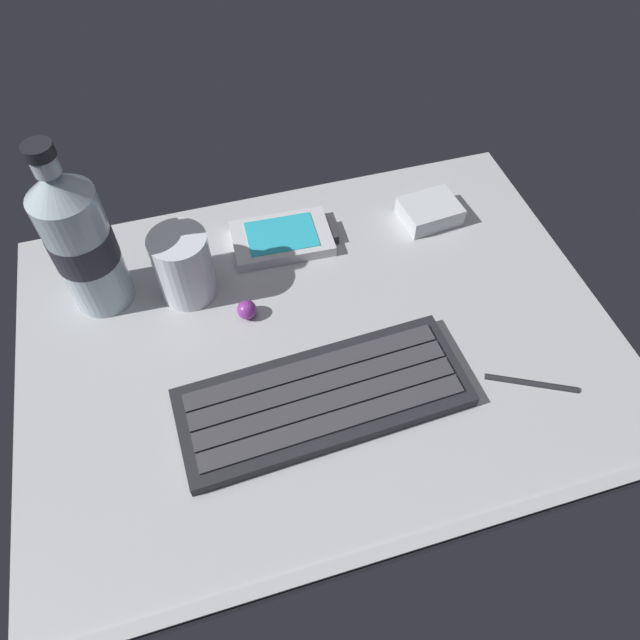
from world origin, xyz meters
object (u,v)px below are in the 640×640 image
(trackball_mouse, at_px, (247,310))
(keyboard, at_px, (323,397))
(stylus_pen, at_px, (532,382))
(juice_cup, at_px, (184,268))
(water_bottle, at_px, (81,241))
(charger_block, at_px, (430,211))
(handheld_device, at_px, (283,238))

(trackball_mouse, bearing_deg, keyboard, -68.34)
(stylus_pen, bearing_deg, trackball_mouse, 173.84)
(juice_cup, bearing_deg, stylus_pen, -34.93)
(water_bottle, height_order, trackball_mouse, water_bottle)
(juice_cup, height_order, charger_block, juice_cup)
(charger_block, bearing_deg, juice_cup, -173.75)
(charger_block, height_order, stylus_pen, charger_block)
(handheld_device, bearing_deg, juice_cup, -159.82)
(handheld_device, height_order, juice_cup, juice_cup)
(juice_cup, relative_size, water_bottle, 0.41)
(trackball_mouse, bearing_deg, juice_cup, 135.92)
(water_bottle, bearing_deg, stylus_pen, -30.35)
(juice_cup, height_order, trackball_mouse, juice_cup)
(charger_block, relative_size, stylus_pen, 0.74)
(water_bottle, distance_m, charger_block, 0.41)
(water_bottle, bearing_deg, charger_block, 2.10)
(handheld_device, xyz_separation_m, juice_cup, (-0.12, -0.05, 0.03))
(keyboard, bearing_deg, juice_cup, 120.43)
(keyboard, xyz_separation_m, handheld_device, (0.02, 0.23, -0.00))
(keyboard, distance_m, juice_cup, 0.21)
(keyboard, distance_m, handheld_device, 0.23)
(keyboard, bearing_deg, stylus_pen, -10.86)
(water_bottle, bearing_deg, juice_cup, -11.54)
(water_bottle, xyz_separation_m, charger_block, (0.41, 0.01, -0.08))
(keyboard, relative_size, charger_block, 4.21)
(keyboard, distance_m, trackball_mouse, 0.14)
(handheld_device, relative_size, trackball_mouse, 5.94)
(juice_cup, xyz_separation_m, water_bottle, (-0.09, 0.02, 0.05))
(juice_cup, height_order, stylus_pen, juice_cup)
(trackball_mouse, distance_m, stylus_pen, 0.31)
(trackball_mouse, xyz_separation_m, stylus_pen, (0.26, -0.17, -0.01))
(handheld_device, bearing_deg, stylus_pen, -53.70)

